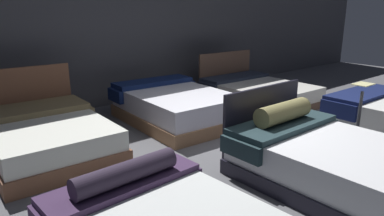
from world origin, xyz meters
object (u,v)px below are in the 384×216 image
bed_1 (323,157)px  bed_3 (46,135)px  bed_4 (176,106)px  price_sign (358,126)px  bed_5 (257,92)px

bed_1 → bed_3: bed_3 is taller
bed_3 → bed_4: bed_3 is taller
bed_4 → price_sign: 2.87m
bed_4 → price_sign: bearing=-64.8°
bed_4 → bed_5: size_ratio=1.00×
bed_4 → price_sign: size_ratio=2.30×
bed_1 → bed_5: bearing=52.0°
bed_5 → price_sign: size_ratio=2.29×
bed_3 → bed_5: 4.31m
bed_3 → bed_5: (4.31, -0.06, -0.04)m
bed_4 → bed_5: bearing=2.0°
bed_1 → bed_3: (-2.14, 2.83, -0.02)m
bed_5 → price_sign: bearing=-109.6°
bed_3 → price_sign: bed_3 is taller
bed_1 → bed_4: size_ratio=0.89×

